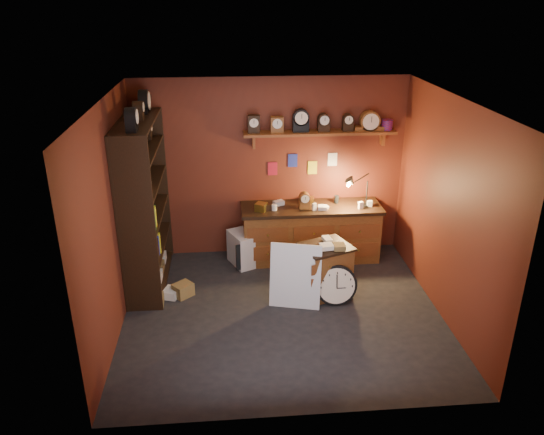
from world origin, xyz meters
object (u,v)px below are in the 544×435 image
Objects in this scene: low_cabinet at (325,268)px; big_round_clock at (336,285)px; workbench at (311,230)px; shelving_unit at (142,198)px.

big_round_clock is at bearing -91.65° from low_cabinet.
low_cabinet is (0.04, -1.05, -0.08)m from workbench.
shelving_unit is 3.21× the size of low_cabinet.
shelving_unit is at bearing 145.64° from low_cabinet.
workbench is 2.60× the size of low_cabinet.
workbench reaches higher than low_cabinet.
shelving_unit is 2.55m from workbench.
shelving_unit is 2.62m from low_cabinet.
big_round_clock is at bearing -84.23° from workbench.
low_cabinet is 0.31m from big_round_clock.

